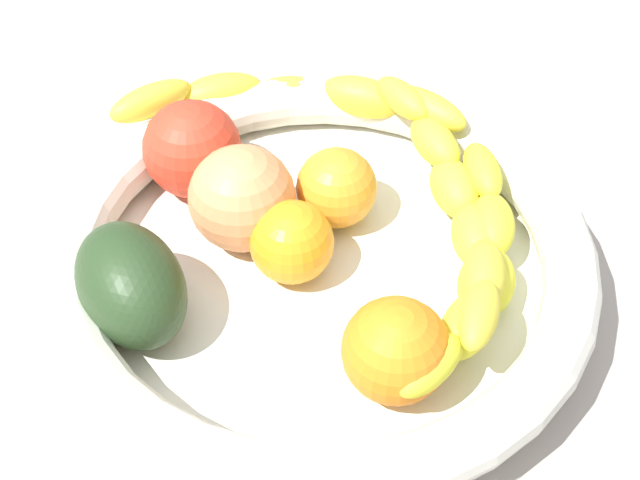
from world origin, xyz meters
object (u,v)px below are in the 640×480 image
(fruit_bowl, at_px, (320,264))
(avocado_dark, at_px, (131,285))
(orange_front, at_px, (292,242))
(peach_blush, at_px, (242,198))
(banana_arching_top, at_px, (476,272))
(tomato_red, at_px, (192,149))
(orange_mid_right, at_px, (336,188))
(banana_draped_left, at_px, (291,99))
(orange_mid_left, at_px, (396,350))
(banana_draped_right, at_px, (458,206))

(fruit_bowl, xyz_separation_m, avocado_dark, (0.03, 0.11, 0.02))
(orange_front, distance_m, peach_blush, 0.04)
(banana_arching_top, distance_m, tomato_red, 0.20)
(peach_blush, bearing_deg, orange_mid_right, -105.45)
(fruit_bowl, xyz_separation_m, tomato_red, (0.11, 0.03, 0.02))
(avocado_dark, bearing_deg, orange_front, -99.69)
(avocado_dark, bearing_deg, fruit_bowl, -103.95)
(banana_draped_left, relative_size, avocado_dark, 2.41)
(banana_arching_top, relative_size, orange_front, 3.21)
(tomato_red, bearing_deg, banana_draped_left, -78.92)
(peach_blush, height_order, tomato_red, peach_blush)
(orange_mid_right, height_order, avocado_dark, avocado_dark)
(banana_arching_top, distance_m, orange_front, 0.11)
(banana_arching_top, height_order, orange_mid_right, orange_mid_right)
(fruit_bowl, bearing_deg, banana_draped_left, -23.54)
(fruit_bowl, distance_m, tomato_red, 0.12)
(orange_mid_right, xyz_separation_m, peach_blush, (0.02, 0.06, 0.01))
(banana_draped_left, distance_m, orange_mid_left, 0.23)
(banana_draped_left, distance_m, orange_mid_right, 0.09)
(orange_front, bearing_deg, orange_mid_left, -177.19)
(fruit_bowl, relative_size, orange_mid_right, 6.43)
(banana_draped_right, xyz_separation_m, tomato_red, (0.13, 0.12, 0.00))
(fruit_bowl, xyz_separation_m, peach_blush, (0.05, 0.02, 0.03))
(orange_front, bearing_deg, banana_draped_right, -106.90)
(fruit_bowl, bearing_deg, banana_draped_right, -102.79)
(orange_mid_left, distance_m, avocado_dark, 0.16)
(orange_front, xyz_separation_m, orange_mid_right, (0.03, -0.05, 0.00))
(fruit_bowl, distance_m, banana_draped_right, 0.09)
(banana_draped_right, height_order, orange_mid_left, orange_mid_left)
(orange_mid_left, relative_size, peach_blush, 0.88)
(orange_mid_left, relative_size, avocado_dark, 0.69)
(banana_arching_top, bearing_deg, banana_draped_left, 3.26)
(banana_draped_left, bearing_deg, fruit_bowl, 156.46)
(banana_draped_right, bearing_deg, orange_front, 73.10)
(orange_front, bearing_deg, peach_blush, 14.39)
(orange_front, bearing_deg, tomato_red, 8.90)
(fruit_bowl, bearing_deg, avocado_dark, 76.05)
(fruit_bowl, bearing_deg, orange_front, 50.95)
(banana_draped_left, height_order, tomato_red, tomato_red)
(peach_blush, bearing_deg, orange_front, -165.61)
(banana_draped_left, distance_m, orange_front, 0.14)
(banana_draped_right, relative_size, peach_blush, 3.32)
(banana_draped_left, distance_m, peach_blush, 0.11)
(orange_front, xyz_separation_m, peach_blush, (0.04, 0.01, 0.01))
(orange_front, height_order, avocado_dark, avocado_dark)
(banana_draped_left, relative_size, orange_front, 4.01)
(banana_draped_left, bearing_deg, orange_mid_right, 167.17)
(banana_draped_right, distance_m, orange_mid_left, 0.12)
(avocado_dark, bearing_deg, peach_blush, -73.70)
(banana_draped_right, xyz_separation_m, orange_mid_left, (-0.07, 0.10, 0.00))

